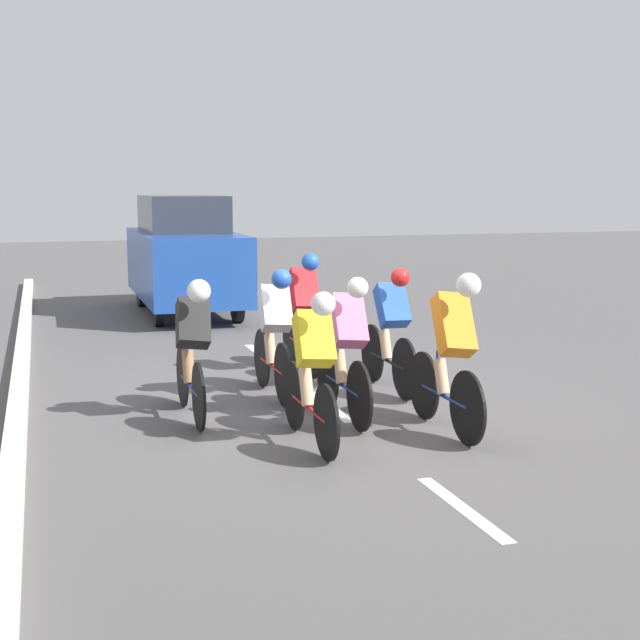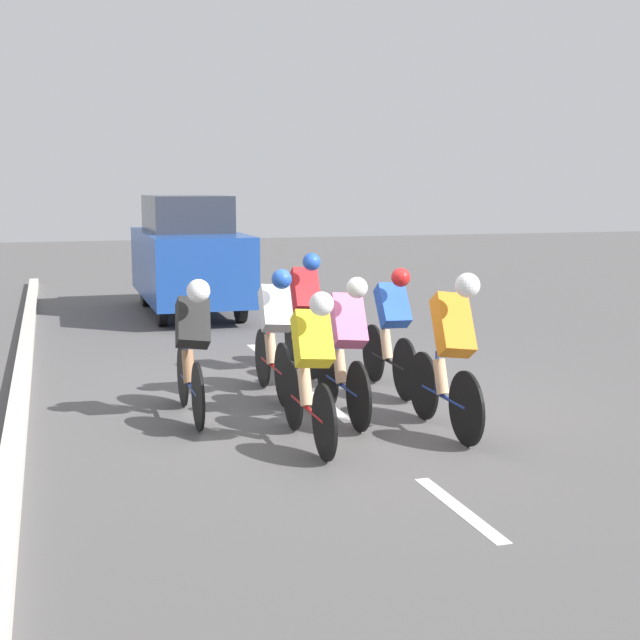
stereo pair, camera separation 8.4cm
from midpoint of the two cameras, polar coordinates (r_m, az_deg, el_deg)
The scene contains 13 objects.
ground_plane at distance 9.66m, azimuth 0.82°, elevation -5.55°, with size 60.00×60.00×0.00m, color #565454.
lane_stripe_near at distance 6.82m, azimuth 9.24°, elevation -11.80°, with size 0.12×1.40×0.01m, color white.
lane_stripe_mid at distance 9.66m, azimuth 0.83°, elevation -5.54°, with size 0.12×1.40×0.01m, color white.
lane_stripe_far at distance 12.67m, azimuth -3.59°, elevation -2.13°, with size 0.12×1.40×0.01m, color white.
curb at distance 9.21m, azimuth -18.60°, elevation -6.27°, with size 0.20×26.81×0.14m, color beige.
cyclist_blue at distance 10.22m, azimuth 4.83°, elevation -0.48°, with size 0.33×1.71×1.46m.
cyclist_pink at distance 8.95m, azimuth 1.94°, elevation -1.66°, with size 0.36×1.69×1.49m.
cyclist_red at distance 11.27m, azimuth -0.78°, elevation 0.65°, with size 0.36×1.66×1.54m.
cyclist_white at distance 9.93m, azimuth -2.67°, elevation -0.65°, with size 0.35×1.65×1.47m.
cyclist_black at distance 9.07m, azimuth -7.92°, elevation -1.57°, with size 0.38×1.70×1.46m.
cyclist_orange at distance 8.54m, azimuth 8.65°, elevation -1.84°, with size 0.38×1.67×1.58m.
cyclist_yellow at distance 8.06m, azimuth -0.27°, elevation -2.90°, with size 0.36×1.72×1.45m.
support_car at distance 16.60m, azimuth -8.27°, elevation 4.13°, with size 1.70×4.24×2.17m.
Camera 2 is at (2.82, 8.93, 2.37)m, focal length 50.00 mm.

